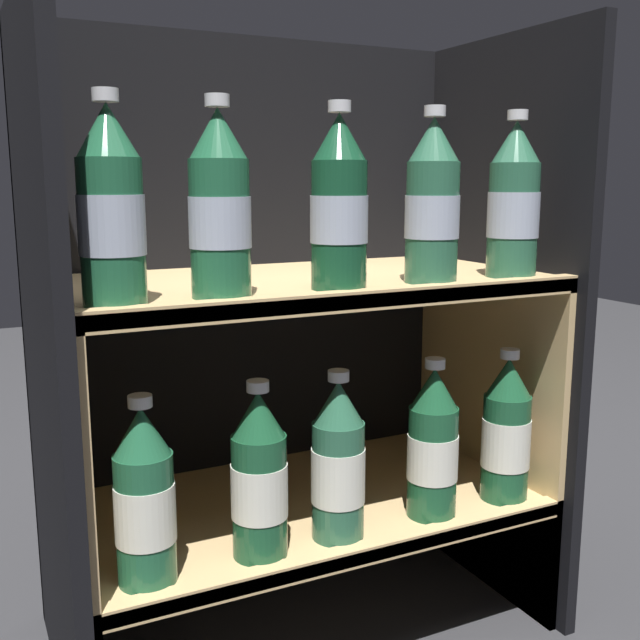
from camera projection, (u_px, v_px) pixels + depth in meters
fridge_back_wall at (255, 320)px, 1.27m from camera, size 0.73×0.02×0.91m
fridge_side_left at (46, 368)px, 0.94m from camera, size 0.02×0.41×0.91m
fridge_side_right at (496, 322)px, 1.25m from camera, size 0.02×0.41×0.91m
shelf_lower at (307, 524)px, 1.14m from camera, size 0.69×0.37×0.22m
shelf_upper at (306, 374)px, 1.10m from camera, size 0.69×0.37×0.56m
bottle_upper_front_0 at (111, 211)px, 0.82m from camera, size 0.07×0.07×0.23m
bottle_upper_front_1 at (220, 209)px, 0.87m from camera, size 0.07×0.07×0.23m
bottle_upper_front_2 at (339, 207)px, 0.94m from camera, size 0.07×0.07×0.23m
bottle_upper_front_3 at (432, 205)px, 1.00m from camera, size 0.07×0.07×0.23m
bottle_upper_front_4 at (514, 204)px, 1.06m from camera, size 0.07×0.07×0.23m
bottle_lower_front_0 at (145, 500)px, 0.89m from camera, size 0.07×0.07×0.23m
bottle_lower_front_1 at (259, 479)px, 0.95m from camera, size 0.07×0.07×0.23m
bottle_lower_front_2 at (338, 464)px, 1.00m from camera, size 0.07×0.07×0.23m
bottle_lower_front_3 at (433, 446)px, 1.07m from camera, size 0.07×0.07×0.23m
bottle_lower_front_4 at (506, 433)px, 1.13m from camera, size 0.07×0.07×0.23m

